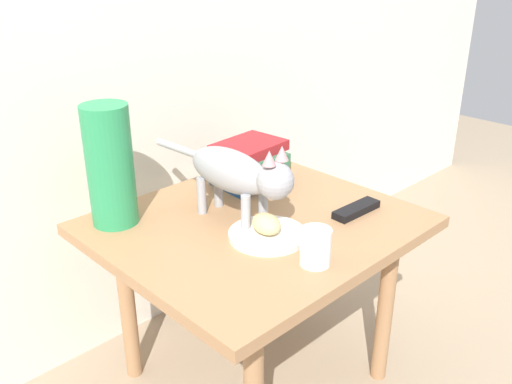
{
  "coord_description": "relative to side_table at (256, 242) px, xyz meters",
  "views": [
    {
      "loc": [
        -0.89,
        -0.92,
        1.16
      ],
      "look_at": [
        0.0,
        0.0,
        0.59
      ],
      "focal_mm": 38.96,
      "sensor_mm": 36.0,
      "label": 1
    }
  ],
  "objects": [
    {
      "name": "ground_plane",
      "position": [
        0.0,
        0.0,
        -0.44
      ],
      "size": [
        6.0,
        6.0,
        0.0
      ],
      "primitive_type": "plane",
      "color": "gray"
    },
    {
      "name": "side_table",
      "position": [
        0.0,
        0.0,
        0.0
      ],
      "size": [
        0.76,
        0.68,
        0.51
      ],
      "color": "#9E724C",
      "rests_on": "ground"
    },
    {
      "name": "plate",
      "position": [
        -0.04,
        -0.08,
        0.07
      ],
      "size": [
        0.19,
        0.19,
        0.01
      ],
      "primitive_type": "cylinder",
      "color": "silver",
      "rests_on": "side_table"
    },
    {
      "name": "bread_roll",
      "position": [
        -0.05,
        -0.09,
        0.1
      ],
      "size": [
        0.07,
        0.09,
        0.05
      ],
      "primitive_type": "ellipsoid",
      "rotation": [
        0.0,
        0.0,
        1.45
      ],
      "color": "#E0BC7A",
      "rests_on": "plate"
    },
    {
      "name": "cat",
      "position": [
        -0.04,
        0.03,
        0.2
      ],
      "size": [
        0.1,
        0.48,
        0.23
      ],
      "color": "#99999E",
      "rests_on": "side_table"
    },
    {
      "name": "book_stack",
      "position": [
        0.16,
        0.19,
        0.13
      ],
      "size": [
        0.22,
        0.17,
        0.13
      ],
      "color": "#1E4C8C",
      "rests_on": "side_table"
    },
    {
      "name": "green_vase",
      "position": [
        -0.26,
        0.24,
        0.22
      ],
      "size": [
        0.12,
        0.12,
        0.31
      ],
      "primitive_type": "cylinder",
      "color": "#288C51",
      "rests_on": "side_table"
    },
    {
      "name": "candle_jar",
      "position": [
        -0.05,
        -0.24,
        0.1
      ],
      "size": [
        0.07,
        0.07,
        0.08
      ],
      "color": "silver",
      "rests_on": "side_table"
    },
    {
      "name": "tv_remote",
      "position": [
        0.22,
        -0.15,
        0.07
      ],
      "size": [
        0.15,
        0.05,
        0.02
      ],
      "primitive_type": "cube",
      "rotation": [
        0.0,
        0.0,
        -0.03
      ],
      "color": "black",
      "rests_on": "side_table"
    }
  ]
}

